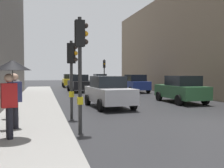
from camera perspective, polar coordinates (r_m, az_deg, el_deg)
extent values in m
plane|color=#28282B|center=(10.81, 20.58, -8.07)|extent=(120.00, 120.00, 0.00)
cube|color=gray|center=(14.76, -16.82, -4.89)|extent=(2.70, 40.00, 0.16)
cylinder|color=#2D2D2D|center=(29.25, -1.73, 2.06)|extent=(0.12, 0.12, 3.45)
cube|color=black|center=(29.26, -1.73, 4.42)|extent=(0.25, 0.31, 0.84)
cube|color=yellow|center=(29.26, -1.73, 0.74)|extent=(0.20, 0.16, 0.24)
sphere|color=#2D231E|center=(29.09, -1.65, 4.94)|extent=(0.18, 0.18, 0.18)
sphere|color=orange|center=(29.08, -1.65, 4.43)|extent=(0.18, 0.18, 0.18)
sphere|color=#2D231E|center=(29.07, -1.65, 3.92)|extent=(0.18, 0.18, 0.18)
cylinder|color=#2D2D2D|center=(10.97, -8.93, 0.84)|extent=(0.12, 0.12, 3.28)
cube|color=black|center=(10.99, -8.97, 6.70)|extent=(0.37, 0.34, 0.84)
cube|color=yellow|center=(11.00, -8.91, -2.24)|extent=(0.23, 0.25, 0.24)
sphere|color=#2D231E|center=(10.96, -8.02, 8.08)|extent=(0.18, 0.18, 0.18)
sphere|color=orange|center=(10.94, -8.01, 6.73)|extent=(0.18, 0.18, 0.18)
sphere|color=#2D231E|center=(10.92, -8.01, 5.37)|extent=(0.18, 0.18, 0.18)
cylinder|color=#2D2D2D|center=(8.39, -7.07, 1.87)|extent=(0.12, 0.12, 3.73)
cube|color=black|center=(8.48, -7.12, 10.99)|extent=(0.31, 0.26, 0.84)
cube|color=yellow|center=(8.43, -7.04, -3.67)|extent=(0.17, 0.21, 0.24)
sphere|color=#2D231E|center=(8.56, -5.86, 12.68)|extent=(0.18, 0.18, 0.18)
sphere|color=orange|center=(8.52, -5.85, 10.96)|extent=(0.18, 0.18, 0.18)
sphere|color=#2D231E|center=(8.48, -5.84, 9.22)|extent=(0.18, 0.18, 0.18)
cube|color=#2D6038|center=(17.44, 14.90, -1.63)|extent=(1.81, 4.21, 0.80)
cube|color=black|center=(17.19, 15.34, 0.71)|extent=(1.61, 2.00, 0.64)
cylinder|color=black|center=(18.25, 10.31, -2.67)|extent=(0.22, 0.64, 0.64)
cylinder|color=black|center=(19.09, 15.20, -2.49)|extent=(0.22, 0.64, 0.64)
cylinder|color=black|center=(15.87, 14.50, -3.48)|extent=(0.22, 0.64, 0.64)
cylinder|color=black|center=(16.82, 19.85, -3.21)|extent=(0.22, 0.64, 0.64)
cube|color=navy|center=(25.89, 4.95, -0.23)|extent=(1.90, 4.24, 0.80)
cube|color=black|center=(25.64, 5.16, 1.35)|extent=(1.65, 2.04, 0.64)
cylinder|color=black|center=(26.88, 2.11, -0.97)|extent=(0.23, 0.64, 0.64)
cylinder|color=black|center=(27.50, 5.67, -0.91)|extent=(0.23, 0.64, 0.64)
cylinder|color=black|center=(24.34, 4.12, -1.34)|extent=(0.23, 0.64, 0.64)
cylinder|color=black|center=(25.02, 7.99, -1.26)|extent=(0.23, 0.64, 0.64)
cube|color=yellow|center=(35.49, -9.26, 0.49)|extent=(1.89, 4.24, 0.80)
cube|color=black|center=(35.72, -9.30, 1.66)|extent=(1.64, 2.03, 0.64)
cylinder|color=black|center=(34.24, -7.58, -0.24)|extent=(0.23, 0.64, 0.64)
cylinder|color=black|center=(34.10, -10.59, -0.27)|extent=(0.23, 0.64, 0.64)
cylinder|color=black|center=(36.93, -8.03, -0.05)|extent=(0.23, 0.64, 0.64)
cylinder|color=black|center=(36.79, -10.82, -0.08)|extent=(0.23, 0.64, 0.64)
cube|color=black|center=(26.50, -7.22, -0.18)|extent=(2.00, 4.28, 0.80)
cube|color=black|center=(26.72, -7.33, 1.39)|extent=(1.70, 2.08, 0.64)
cylinder|color=black|center=(25.39, -4.66, -1.19)|extent=(0.25, 0.65, 0.64)
cylinder|color=black|center=(25.04, -8.68, -1.26)|extent=(0.25, 0.65, 0.64)
cylinder|color=black|center=(28.02, -5.91, -0.84)|extent=(0.25, 0.65, 0.64)
cylinder|color=black|center=(27.71, -9.56, -0.90)|extent=(0.25, 0.65, 0.64)
cube|color=#BCBCC1|center=(14.53, -0.67, -2.36)|extent=(2.11, 4.32, 0.80)
cube|color=black|center=(14.73, -0.98, 0.51)|extent=(1.75, 2.11, 0.64)
cylinder|color=black|center=(13.65, 4.74, -4.38)|extent=(0.27, 0.65, 0.64)
cylinder|color=black|center=(13.03, -2.54, -4.70)|extent=(0.27, 0.65, 0.64)
cylinder|color=black|center=(16.14, 0.83, -3.30)|extent=(0.27, 0.65, 0.64)
cylinder|color=black|center=(15.61, -5.39, -3.51)|extent=(0.27, 0.65, 0.64)
cube|color=silver|center=(39.46, -2.77, 0.72)|extent=(2.01, 4.28, 0.80)
cube|color=black|center=(39.21, -2.68, 1.76)|extent=(1.70, 2.08, 0.64)
cylinder|color=black|center=(40.57, -4.49, 0.20)|extent=(0.25, 0.65, 0.64)
cylinder|color=black|center=(41.02, -2.05, 0.23)|extent=(0.25, 0.65, 0.64)
cylinder|color=black|center=(37.95, -3.55, 0.04)|extent=(0.25, 0.65, 0.64)
cylinder|color=black|center=(38.43, -0.95, 0.08)|extent=(0.25, 0.65, 0.64)
cylinder|color=black|center=(7.75, -21.76, -7.85)|extent=(0.16, 0.16, 0.85)
cylinder|color=black|center=(7.56, -21.54, -8.11)|extent=(0.16, 0.16, 0.85)
cube|color=red|center=(7.56, -21.75, -2.34)|extent=(0.45, 0.35, 0.66)
sphere|color=tan|center=(7.53, -21.80, 1.22)|extent=(0.24, 0.24, 0.24)
cylinder|color=black|center=(7.55, -21.03, -0.43)|extent=(0.02, 0.02, 0.90)
cone|color=black|center=(7.55, -21.09, 3.90)|extent=(1.00, 1.00, 0.28)
cylinder|color=black|center=(11.16, -20.94, -4.71)|extent=(0.16, 0.16, 0.85)
cylinder|color=black|center=(10.97, -20.64, -4.83)|extent=(0.16, 0.16, 0.85)
cube|color=silver|center=(11.00, -20.85, -0.86)|extent=(0.47, 0.39, 0.66)
sphere|color=tan|center=(10.98, -20.89, 1.59)|extent=(0.24, 0.24, 0.24)
cube|color=black|center=(10.92, -22.36, -0.91)|extent=(0.29, 0.34, 0.40)
cylinder|color=black|center=(9.07, -20.69, -6.34)|extent=(0.16, 0.16, 0.85)
cylinder|color=black|center=(8.88, -20.43, -6.53)|extent=(0.16, 0.16, 0.85)
cube|color=navy|center=(8.89, -20.63, -1.62)|extent=(0.46, 0.37, 0.66)
sphere|color=tan|center=(8.87, -20.68, 1.41)|extent=(0.24, 0.24, 0.24)
cube|color=black|center=(8.84, -22.54, -1.68)|extent=(0.27, 0.33, 0.40)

